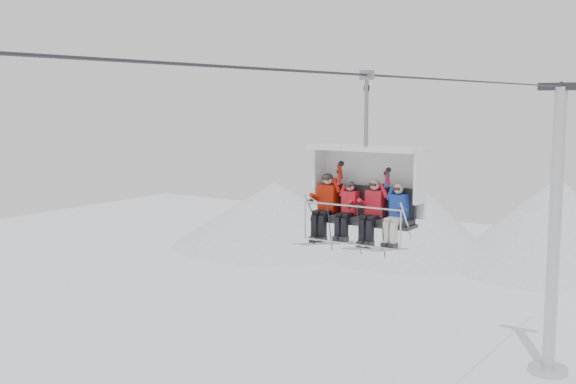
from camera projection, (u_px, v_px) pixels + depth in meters
The scene contains 7 objects.
lift_tower_right at pixel (553, 252), 33.05m from camera, with size 2.00×1.80×13.48m.
haul_cable at pixel (288, 70), 13.92m from camera, with size 0.06×0.06×50.00m, color #2D2D32.
chairlift_carrier at pixel (368, 184), 17.07m from camera, with size 2.71×1.17×3.98m.
skier_far_left at pixel (326, 203), 17.42m from camera, with size 0.44×1.69×1.74m.
skier_center_left at pixel (348, 209), 17.07m from camera, with size 0.37×1.69×1.50m.
skier_center_right at pixel (373, 209), 16.72m from camera, with size 0.41×1.69×1.64m.
skier_far_right at pixel (396, 213), 16.38m from camera, with size 0.38×1.69×1.54m.
Camera 1 is at (7.81, -11.75, 12.75)m, focal length 45.00 mm.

